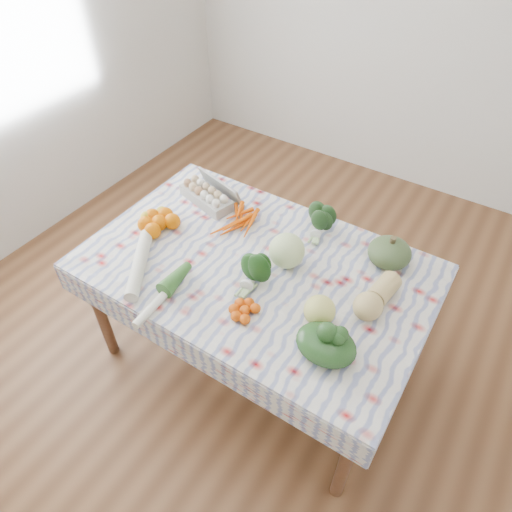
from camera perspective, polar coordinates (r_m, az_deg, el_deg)
ground at (r=2.80m, az=0.00°, el=-12.15°), size 4.50×4.50×0.00m
wall_back at (r=3.78m, az=21.30°, el=27.29°), size 4.00×0.04×2.80m
dining_table at (r=2.27m, az=0.00°, el=-2.57°), size 1.60×1.00×0.75m
tablecloth at (r=2.21m, az=0.00°, el=-1.19°), size 1.66×1.06×0.01m
egg_carton at (r=2.57m, az=-6.30°, el=7.47°), size 0.36×0.21×0.09m
carrot_bunch at (r=2.40m, az=-2.00°, el=3.96°), size 0.24×0.22×0.04m
kale_bunch at (r=2.36m, az=7.74°, el=3.90°), size 0.17×0.16×0.13m
kabocha_squash at (r=2.26m, az=16.34°, el=0.42°), size 0.24×0.24×0.14m
cabbage at (r=2.16m, az=3.87°, el=0.68°), size 0.21×0.21×0.17m
butternut_squash at (r=2.06m, az=14.90°, el=-4.75°), size 0.16×0.29×0.13m
orange_cluster at (r=2.43m, az=-12.03°, el=4.11°), size 0.34×0.34×0.09m
broccoli at (r=2.08m, az=-0.63°, el=-2.40°), size 0.18×0.18×0.11m
mandarin_cluster at (r=1.99m, az=-1.43°, el=-6.77°), size 0.17×0.17×0.05m
grapefruit at (r=1.95m, az=7.95°, el=-6.77°), size 0.16×0.16×0.14m
spinach_bag at (r=1.86m, az=8.74°, el=-10.88°), size 0.26×0.21×0.11m
daikon at (r=2.24m, az=-14.38°, el=-0.95°), size 0.30×0.41×0.06m
leek at (r=2.09m, az=-11.58°, el=-4.90°), size 0.06×0.38×0.04m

